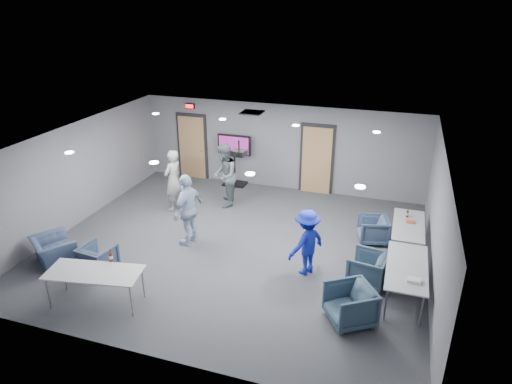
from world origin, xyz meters
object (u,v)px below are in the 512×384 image
(table_right_b, at_px, (407,268))
(bottle_right, at_px, (407,214))
(person_c, at_px, (188,210))
(table_right_a, at_px, (409,226))
(person_a, at_px, (173,180))
(chair_right_c, at_px, (350,305))
(chair_right_b, at_px, (367,269))
(projector, at_px, (239,153))
(chair_right_a, at_px, (373,230))
(bottle_front, at_px, (111,257))
(table_front_left, at_px, (94,274))
(person_d, at_px, (307,242))
(person_b, at_px, (224,176))
(tv_stand, at_px, (234,157))
(chair_front_b, at_px, (54,250))
(chair_front_a, at_px, (98,258))

(table_right_b, bearing_deg, bottle_right, 1.33)
(person_c, bearing_deg, table_right_a, 112.43)
(person_a, distance_m, chair_right_c, 6.49)
(table_right_a, bearing_deg, person_a, 86.09)
(chair_right_b, bearing_deg, projector, -93.44)
(chair_right_a, bearing_deg, bottle_front, -65.63)
(table_front_left, xyz_separation_m, bottle_front, (0.11, 0.44, 0.15))
(person_c, xyz_separation_m, chair_right_c, (4.19, -1.81, -0.54))
(person_d, relative_size, chair_right_c, 1.84)
(person_a, relative_size, chair_right_b, 2.29)
(person_a, xyz_separation_m, bottle_front, (0.69, -4.02, -0.06))
(person_b, relative_size, tv_stand, 1.12)
(person_d, height_order, tv_stand, tv_stand)
(chair_right_a, bearing_deg, table_right_b, 7.09)
(table_right_a, height_order, tv_stand, tv_stand)
(bottle_right, relative_size, tv_stand, 0.14)
(person_a, bearing_deg, person_b, 129.80)
(chair_front_b, bearing_deg, bottle_right, -121.48)
(chair_front_b, relative_size, table_front_left, 0.49)
(chair_right_c, height_order, table_right_a, chair_right_c)
(person_c, relative_size, person_d, 1.20)
(person_a, xyz_separation_m, bottle_right, (6.37, -0.03, -0.07))
(chair_right_a, xyz_separation_m, tv_stand, (-4.61, 2.47, 0.62))
(chair_right_b, bearing_deg, person_d, -81.00)
(person_d, height_order, chair_right_c, person_d)
(bottle_right, bearing_deg, tv_stand, 156.65)
(chair_front_a, height_order, bottle_right, bottle_right)
(table_right_b, bearing_deg, table_front_left, 109.93)
(chair_right_b, bearing_deg, chair_right_c, 1.54)
(bottle_front, relative_size, projector, 0.80)
(person_c, height_order, bottle_right, person_c)
(person_b, distance_m, chair_front_a, 4.42)
(person_a, height_order, person_b, person_b)
(chair_front_b, bearing_deg, chair_right_c, -145.63)
(person_d, relative_size, table_right_a, 0.88)
(table_right_b, bearing_deg, projector, 76.07)
(tv_stand, bearing_deg, table_right_b, -40.46)
(table_front_left, bearing_deg, chair_front_b, 142.21)
(table_right_b, relative_size, bottle_front, 6.75)
(person_d, relative_size, bottle_front, 5.36)
(table_right_a, bearing_deg, table_right_b, 180.00)
(bottle_right, bearing_deg, bottle_front, -144.91)
(chair_right_b, xyz_separation_m, projector, (-3.14, 0.71, 2.05))
(chair_right_c, height_order, chair_front_b, chair_right_c)
(chair_right_b, bearing_deg, chair_right_a, -169.26)
(person_d, relative_size, chair_right_b, 1.95)
(person_a, bearing_deg, projector, 72.89)
(chair_right_c, bearing_deg, person_a, -155.58)
(chair_right_c, height_order, bottle_right, bottle_right)
(table_front_left, relative_size, projector, 5.57)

